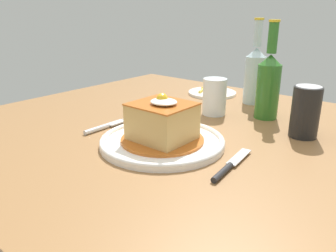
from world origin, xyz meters
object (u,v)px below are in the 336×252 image
object	(u,v)px
fork	(103,127)
side_plate_fries	(212,93)
soda_can	(305,112)
main_plate	(162,141)
beer_bottle_green	(268,83)
beer_bottle_clear	(255,73)
knife	(227,168)
drinking_glass	(214,99)

from	to	relation	value
fork	side_plate_fries	distance (m)	0.49
soda_can	main_plate	bearing A→B (deg)	-131.01
beer_bottle_green	main_plate	bearing A→B (deg)	-105.00
soda_can	beer_bottle_green	distance (m)	0.16
fork	soda_can	xyz separation A→B (m)	(0.41, 0.28, 0.06)
beer_bottle_clear	main_plate	bearing A→B (deg)	-88.88
side_plate_fries	main_plate	bearing A→B (deg)	-69.77
knife	soda_can	bearing A→B (deg)	80.71
fork	soda_can	distance (m)	0.50
knife	drinking_glass	size ratio (longest dim) A/B	1.58
main_plate	beer_bottle_clear	size ratio (longest dim) A/B	1.06
fork	knife	bearing A→B (deg)	0.05
fork	knife	size ratio (longest dim) A/B	0.85
beer_bottle_green	drinking_glass	bearing A→B (deg)	-153.44
knife	beer_bottle_clear	size ratio (longest dim) A/B	0.62
side_plate_fries	fork	bearing A→B (deg)	-91.08
beer_bottle_clear	side_plate_fries	size ratio (longest dim) A/B	1.56
beer_bottle_green	beer_bottle_clear	world-z (taller)	same
fork	beer_bottle_green	world-z (taller)	beer_bottle_green
beer_bottle_green	beer_bottle_clear	size ratio (longest dim) A/B	1.00
fork	drinking_glass	world-z (taller)	drinking_glass
knife	side_plate_fries	bearing A→B (deg)	125.72
drinking_glass	side_plate_fries	bearing A→B (deg)	124.18
fork	side_plate_fries	size ratio (longest dim) A/B	0.83
fork	drinking_glass	distance (m)	0.33
knife	beer_bottle_green	world-z (taller)	beer_bottle_green
main_plate	side_plate_fries	size ratio (longest dim) A/B	1.66
main_plate	fork	xyz separation A→B (m)	(-0.18, -0.02, -0.00)
soda_can	beer_bottle_clear	xyz separation A→B (m)	(-0.23, 0.20, 0.04)
beer_bottle_green	fork	bearing A→B (deg)	-127.65
beer_bottle_green	side_plate_fries	distance (m)	0.31
soda_can	beer_bottle_clear	world-z (taller)	beer_bottle_clear
beer_bottle_clear	drinking_glass	bearing A→B (deg)	-99.13
beer_bottle_clear	soda_can	bearing A→B (deg)	-40.90
soda_can	side_plate_fries	bearing A→B (deg)	151.41
fork	drinking_glass	bearing A→B (deg)	63.49
knife	beer_bottle_green	xyz separation A→B (m)	(-0.09, 0.36, 0.09)
soda_can	drinking_glass	world-z (taller)	soda_can
main_plate	drinking_glass	bearing A→B (deg)	98.04
soda_can	beer_bottle_clear	distance (m)	0.31
beer_bottle_clear	drinking_glass	distance (m)	0.20
main_plate	side_plate_fries	world-z (taller)	main_plate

